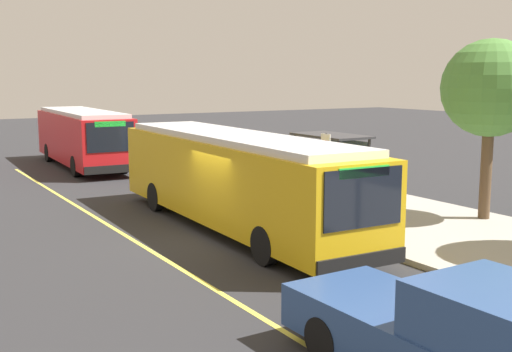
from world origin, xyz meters
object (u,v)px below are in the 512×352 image
object	(u,v)px
transit_bus_second	(83,136)
pickup_truck	(452,338)
transit_bus_main	(235,177)
route_sign_post	(326,165)
pedestrian_commuter	(261,174)
waiting_bench	(336,191)

from	to	relation	value
transit_bus_second	pickup_truck	world-z (taller)	transit_bus_second
transit_bus_main	route_sign_post	xyz separation A→B (m)	(1.33, 2.47, 0.34)
pedestrian_commuter	waiting_bench	bearing A→B (deg)	43.87
transit_bus_second	pickup_truck	size ratio (longest dim) A/B	1.92
transit_bus_main	transit_bus_second	xyz separation A→B (m)	(-16.11, 0.01, -0.00)
transit_bus_main	route_sign_post	distance (m)	2.82
transit_bus_second	route_sign_post	bearing A→B (deg)	8.02
pickup_truck	transit_bus_main	bearing A→B (deg)	167.47
transit_bus_main	transit_bus_second	bearing A→B (deg)	179.96
waiting_bench	pedestrian_commuter	size ratio (longest dim) A/B	0.95
transit_bus_second	waiting_bench	bearing A→B (deg)	16.92
route_sign_post	pickup_truck	bearing A→B (deg)	-27.25
transit_bus_second	route_sign_post	xyz separation A→B (m)	(17.43, 2.46, 0.34)
pedestrian_commuter	transit_bus_main	bearing A→B (deg)	-43.65
transit_bus_second	waiting_bench	distance (m)	15.94
pickup_truck	transit_bus_second	bearing A→B (deg)	174.89
transit_bus_second	waiting_bench	xyz separation A→B (m)	(15.22, 4.63, -0.98)
transit_bus_second	waiting_bench	world-z (taller)	transit_bus_second
pickup_truck	route_sign_post	bearing A→B (deg)	152.75
transit_bus_main	pickup_truck	size ratio (longest dim) A/B	2.30
waiting_bench	transit_bus_second	bearing A→B (deg)	-163.08
transit_bus_main	waiting_bench	distance (m)	4.83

